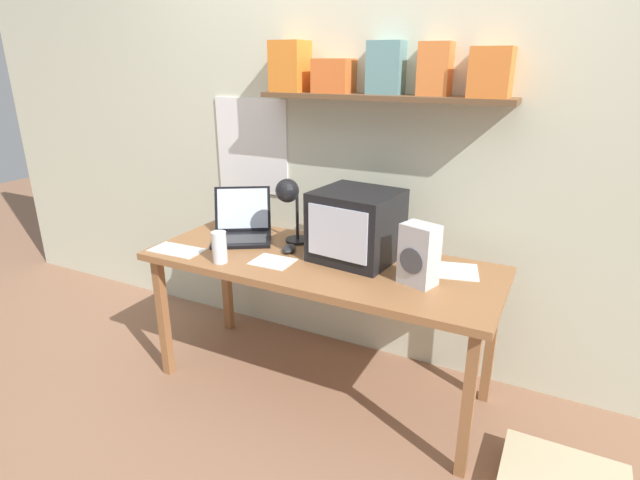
{
  "coord_description": "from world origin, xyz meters",
  "views": [
    {
      "loc": [
        0.99,
        -1.95,
        1.59
      ],
      "look_at": [
        0.0,
        0.0,
        0.8
      ],
      "focal_mm": 28.0,
      "sensor_mm": 36.0,
      "label": 1
    }
  ],
  "objects_px": {
    "desk_lamp": "(289,198)",
    "juice_glass": "(220,249)",
    "crt_monitor": "(356,225)",
    "space_heater": "(419,255)",
    "loose_paper_near_monitor": "(457,271)",
    "loose_paper_near_laptop": "(177,250)",
    "corner_desk": "(320,272)",
    "laptop": "(242,226)",
    "open_notebook": "(273,262)",
    "computer_mouse": "(289,249)"
  },
  "relations": [
    {
      "from": "loose_paper_near_monitor",
      "to": "loose_paper_near_laptop",
      "type": "xyz_separation_m",
      "value": [
        -1.3,
        -0.37,
        0.0
      ]
    },
    {
      "from": "juice_glass",
      "to": "open_notebook",
      "type": "distance_m",
      "value": 0.25
    },
    {
      "from": "crt_monitor",
      "to": "loose_paper_near_monitor",
      "type": "height_order",
      "value": "crt_monitor"
    },
    {
      "from": "computer_mouse",
      "to": "open_notebook",
      "type": "relative_size",
      "value": 0.61
    },
    {
      "from": "corner_desk",
      "to": "loose_paper_near_laptop",
      "type": "xyz_separation_m",
      "value": [
        -0.69,
        -0.21,
        0.06
      ]
    },
    {
      "from": "crt_monitor",
      "to": "desk_lamp",
      "type": "distance_m",
      "value": 0.38
    },
    {
      "from": "crt_monitor",
      "to": "space_heater",
      "type": "distance_m",
      "value": 0.38
    },
    {
      "from": "laptop",
      "to": "crt_monitor",
      "type": "bearing_deg",
      "value": -32.19
    },
    {
      "from": "laptop",
      "to": "loose_paper_near_monitor",
      "type": "bearing_deg",
      "value": -29.0
    },
    {
      "from": "corner_desk",
      "to": "loose_paper_near_monitor",
      "type": "xyz_separation_m",
      "value": [
        0.61,
        0.16,
        0.06
      ]
    },
    {
      "from": "corner_desk",
      "to": "loose_paper_near_laptop",
      "type": "relative_size",
      "value": 6.2
    },
    {
      "from": "crt_monitor",
      "to": "open_notebook",
      "type": "bearing_deg",
      "value": -139.14
    },
    {
      "from": "laptop",
      "to": "open_notebook",
      "type": "bearing_deg",
      "value": -66.2
    },
    {
      "from": "crt_monitor",
      "to": "juice_glass",
      "type": "height_order",
      "value": "crt_monitor"
    },
    {
      "from": "desk_lamp",
      "to": "computer_mouse",
      "type": "height_order",
      "value": "desk_lamp"
    },
    {
      "from": "desk_lamp",
      "to": "space_heater",
      "type": "bearing_deg",
      "value": -0.93
    },
    {
      "from": "computer_mouse",
      "to": "juice_glass",
      "type": "bearing_deg",
      "value": -129.99
    },
    {
      "from": "crt_monitor",
      "to": "juice_glass",
      "type": "relative_size",
      "value": 2.7
    },
    {
      "from": "space_heater",
      "to": "open_notebook",
      "type": "xyz_separation_m",
      "value": [
        -0.67,
        -0.08,
        -0.13
      ]
    },
    {
      "from": "desk_lamp",
      "to": "loose_paper_near_monitor",
      "type": "height_order",
      "value": "desk_lamp"
    },
    {
      "from": "computer_mouse",
      "to": "loose_paper_near_laptop",
      "type": "height_order",
      "value": "computer_mouse"
    },
    {
      "from": "laptop",
      "to": "computer_mouse",
      "type": "distance_m",
      "value": 0.35
    },
    {
      "from": "laptop",
      "to": "loose_paper_near_monitor",
      "type": "xyz_separation_m",
      "value": [
        1.13,
        0.05,
        -0.06
      ]
    },
    {
      "from": "loose_paper_near_monitor",
      "to": "loose_paper_near_laptop",
      "type": "height_order",
      "value": "same"
    },
    {
      "from": "loose_paper_near_monitor",
      "to": "loose_paper_near_laptop",
      "type": "bearing_deg",
      "value": -164.24
    },
    {
      "from": "laptop",
      "to": "desk_lamp",
      "type": "xyz_separation_m",
      "value": [
        0.29,
        0.01,
        0.19
      ]
    },
    {
      "from": "open_notebook",
      "to": "juice_glass",
      "type": "bearing_deg",
      "value": -152.8
    },
    {
      "from": "laptop",
      "to": "open_notebook",
      "type": "xyz_separation_m",
      "value": [
        0.33,
        -0.23,
        -0.06
      ]
    },
    {
      "from": "corner_desk",
      "to": "desk_lamp",
      "type": "height_order",
      "value": "desk_lamp"
    },
    {
      "from": "loose_paper_near_monitor",
      "to": "space_heater",
      "type": "bearing_deg",
      "value": -121.14
    },
    {
      "from": "juice_glass",
      "to": "loose_paper_near_laptop",
      "type": "bearing_deg",
      "value": 175.13
    },
    {
      "from": "laptop",
      "to": "loose_paper_near_monitor",
      "type": "height_order",
      "value": "laptop"
    },
    {
      "from": "corner_desk",
      "to": "crt_monitor",
      "type": "relative_size",
      "value": 4.19
    },
    {
      "from": "laptop",
      "to": "computer_mouse",
      "type": "relative_size",
      "value": 3.78
    },
    {
      "from": "corner_desk",
      "to": "desk_lamp",
      "type": "bearing_deg",
      "value": 153.36
    },
    {
      "from": "laptop",
      "to": "space_heater",
      "type": "height_order",
      "value": "space_heater"
    },
    {
      "from": "laptop",
      "to": "juice_glass",
      "type": "height_order",
      "value": "laptop"
    },
    {
      "from": "juice_glass",
      "to": "crt_monitor",
      "type": "bearing_deg",
      "value": 31.66
    },
    {
      "from": "computer_mouse",
      "to": "loose_paper_near_laptop",
      "type": "bearing_deg",
      "value": -154.99
    },
    {
      "from": "space_heater",
      "to": "computer_mouse",
      "type": "xyz_separation_m",
      "value": [
        -0.67,
        0.07,
        -0.11
      ]
    },
    {
      "from": "open_notebook",
      "to": "loose_paper_near_laptop",
      "type": "bearing_deg",
      "value": -170.22
    },
    {
      "from": "crt_monitor",
      "to": "laptop",
      "type": "xyz_separation_m",
      "value": [
        -0.66,
        0.01,
        -0.1
      ]
    },
    {
      "from": "open_notebook",
      "to": "loose_paper_near_laptop",
      "type": "xyz_separation_m",
      "value": [
        -0.51,
        -0.09,
        0.0
      ]
    },
    {
      "from": "laptop",
      "to": "space_heater",
      "type": "distance_m",
      "value": 1.02
    },
    {
      "from": "laptop",
      "to": "loose_paper_near_laptop",
      "type": "relative_size",
      "value": 1.62
    },
    {
      "from": "crt_monitor",
      "to": "desk_lamp",
      "type": "relative_size",
      "value": 1.16
    },
    {
      "from": "desk_lamp",
      "to": "loose_paper_near_monitor",
      "type": "relative_size",
      "value": 1.49
    },
    {
      "from": "laptop",
      "to": "space_heater",
      "type": "xyz_separation_m",
      "value": [
        1.01,
        -0.16,
        0.07
      ]
    },
    {
      "from": "desk_lamp",
      "to": "juice_glass",
      "type": "xyz_separation_m",
      "value": [
        -0.17,
        -0.35,
        -0.18
      ]
    },
    {
      "from": "computer_mouse",
      "to": "crt_monitor",
      "type": "bearing_deg",
      "value": 12.81
    }
  ]
}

